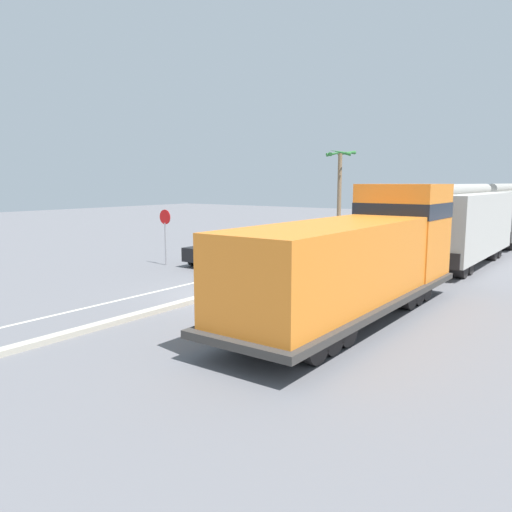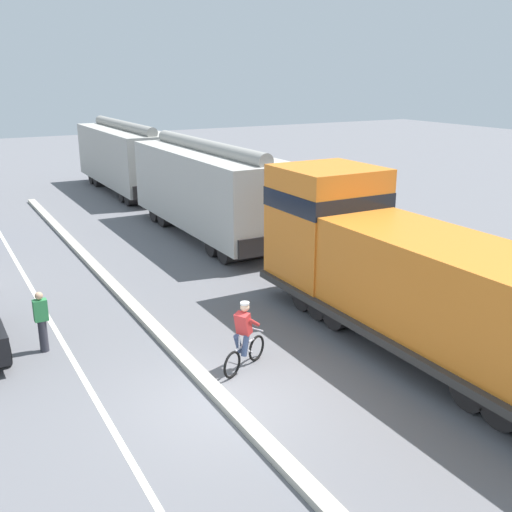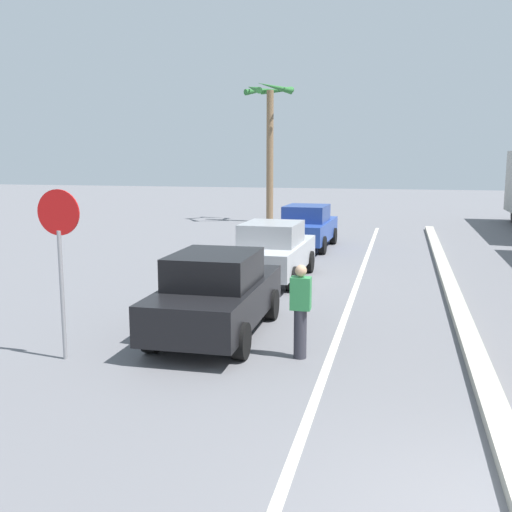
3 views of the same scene
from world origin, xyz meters
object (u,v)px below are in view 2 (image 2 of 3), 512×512
Objects in this scene: hopper_car_middle at (125,157)px; cyclist at (244,338)px; hopper_car_lead at (208,190)px; locomotive at (407,278)px; pedestrian_by_cars at (42,321)px.

cyclist is (-4.39, -23.06, -1.26)m from hopper_car_middle.
hopper_car_lead is 11.60m from hopper_car_middle.
hopper_car_middle is at bearing 90.00° from locomotive.
hopper_car_lead is 1.00× the size of hopper_car_middle.
hopper_car_lead is (0.00, 12.16, 0.28)m from locomotive.
locomotive is at bearing -9.03° from cyclist.
hopper_car_lead is 11.74m from pedestrian_by_cars.
pedestrian_by_cars is at bearing -136.14° from hopper_car_lead.
cyclist is 5.25m from pedestrian_by_cars.
hopper_car_lead is at bearing -90.00° from hopper_car_middle.
cyclist is at bearing 170.97° from locomotive.
hopper_car_middle is (0.00, 11.60, 0.00)m from hopper_car_lead.
pedestrian_by_cars is (-8.42, -19.69, -1.23)m from hopper_car_middle.
cyclist is at bearing -39.86° from pedestrian_by_cars.
hopper_car_lead is 6.54× the size of pedestrian_by_cars.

